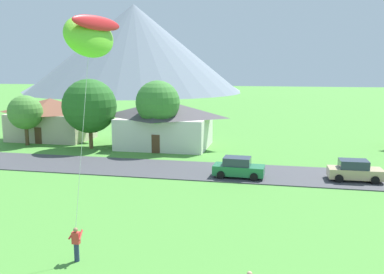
{
  "coord_description": "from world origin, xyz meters",
  "views": [
    {
      "loc": [
        5.83,
        -5.95,
        9.1
      ],
      "look_at": [
        0.12,
        21.34,
        4.37
      ],
      "focal_mm": 38.4,
      "sensor_mm": 36.0,
      "label": 1
    }
  ],
  "objects_px": {
    "tree_near_left": "(90,106)",
    "parked_car_tan_west_end": "(355,171)",
    "tree_center": "(25,112)",
    "parked_car_green_mid_east": "(238,168)",
    "house_leftmost": "(51,118)",
    "kite_flyer_with_kite": "(90,38)",
    "house_right_center": "(165,123)",
    "tree_left_of_center": "(158,103)"
  },
  "relations": [
    {
      "from": "house_right_center",
      "to": "parked_car_tan_west_end",
      "type": "relative_size",
      "value": 2.54
    },
    {
      "from": "house_right_center",
      "to": "tree_center",
      "type": "height_order",
      "value": "tree_center"
    },
    {
      "from": "house_right_center",
      "to": "tree_left_of_center",
      "type": "distance_m",
      "value": 3.7
    },
    {
      "from": "house_leftmost",
      "to": "tree_left_of_center",
      "type": "bearing_deg",
      "value": -15.83
    },
    {
      "from": "tree_left_of_center",
      "to": "kite_flyer_with_kite",
      "type": "height_order",
      "value": "kite_flyer_with_kite"
    },
    {
      "from": "tree_near_left",
      "to": "parked_car_tan_west_end",
      "type": "distance_m",
      "value": 28.47
    },
    {
      "from": "house_right_center",
      "to": "tree_center",
      "type": "relative_size",
      "value": 1.82
    },
    {
      "from": "tree_center",
      "to": "house_right_center",
      "type": "bearing_deg",
      "value": 8.38
    },
    {
      "from": "house_right_center",
      "to": "parked_car_green_mid_east",
      "type": "bearing_deg",
      "value": -51.12
    },
    {
      "from": "house_leftmost",
      "to": "tree_center",
      "type": "height_order",
      "value": "tree_center"
    },
    {
      "from": "tree_near_left",
      "to": "parked_car_tan_west_end",
      "type": "xyz_separation_m",
      "value": [
        26.92,
        -8.37,
        -3.97
      ]
    },
    {
      "from": "house_right_center",
      "to": "tree_left_of_center",
      "type": "bearing_deg",
      "value": -90.26
    },
    {
      "from": "tree_left_of_center",
      "to": "parked_car_tan_west_end",
      "type": "height_order",
      "value": "tree_left_of_center"
    },
    {
      "from": "house_right_center",
      "to": "parked_car_tan_west_end",
      "type": "distance_m",
      "value": 22.02
    },
    {
      "from": "house_right_center",
      "to": "tree_near_left",
      "type": "height_order",
      "value": "tree_near_left"
    },
    {
      "from": "house_right_center",
      "to": "tree_near_left",
      "type": "relative_size",
      "value": 1.37
    },
    {
      "from": "tree_left_of_center",
      "to": "parked_car_tan_west_end",
      "type": "relative_size",
      "value": 1.83
    },
    {
      "from": "house_leftmost",
      "to": "house_right_center",
      "type": "bearing_deg",
      "value": -6.18
    },
    {
      "from": "house_right_center",
      "to": "tree_near_left",
      "type": "bearing_deg",
      "value": -161.31
    },
    {
      "from": "parked_car_tan_west_end",
      "to": "parked_car_green_mid_east",
      "type": "relative_size",
      "value": 0.99
    },
    {
      "from": "house_leftmost",
      "to": "kite_flyer_with_kite",
      "type": "height_order",
      "value": "kite_flyer_with_kite"
    },
    {
      "from": "tree_center",
      "to": "parked_car_green_mid_east",
      "type": "height_order",
      "value": "tree_center"
    },
    {
      "from": "tree_left_of_center",
      "to": "parked_car_tan_west_end",
      "type": "bearing_deg",
      "value": -23.8
    },
    {
      "from": "house_leftmost",
      "to": "parked_car_green_mid_east",
      "type": "relative_size",
      "value": 2.44
    },
    {
      "from": "house_right_center",
      "to": "parked_car_green_mid_east",
      "type": "relative_size",
      "value": 2.52
    },
    {
      "from": "house_right_center",
      "to": "kite_flyer_with_kite",
      "type": "relative_size",
      "value": 0.92
    },
    {
      "from": "tree_center",
      "to": "kite_flyer_with_kite",
      "type": "bearing_deg",
      "value": -50.09
    },
    {
      "from": "parked_car_tan_west_end",
      "to": "parked_car_green_mid_east",
      "type": "bearing_deg",
      "value": -174.43
    },
    {
      "from": "tree_near_left",
      "to": "parked_car_tan_west_end",
      "type": "height_order",
      "value": "tree_near_left"
    },
    {
      "from": "house_right_center",
      "to": "kite_flyer_with_kite",
      "type": "xyz_separation_m",
      "value": [
        3.62,
        -26.21,
        7.71
      ]
    },
    {
      "from": "kite_flyer_with_kite",
      "to": "tree_near_left",
      "type": "bearing_deg",
      "value": 116.25
    },
    {
      "from": "house_leftmost",
      "to": "kite_flyer_with_kite",
      "type": "relative_size",
      "value": 0.89
    },
    {
      "from": "tree_near_left",
      "to": "tree_center",
      "type": "relative_size",
      "value": 1.33
    },
    {
      "from": "house_leftmost",
      "to": "kite_flyer_with_kite",
      "type": "xyz_separation_m",
      "value": [
        19.06,
        -27.88,
        7.78
      ]
    },
    {
      "from": "tree_left_of_center",
      "to": "kite_flyer_with_kite",
      "type": "xyz_separation_m",
      "value": [
        3.63,
        -23.5,
        5.18
      ]
    },
    {
      "from": "tree_left_of_center",
      "to": "parked_car_green_mid_east",
      "type": "xyz_separation_m",
      "value": [
        9.66,
        -9.27,
        -4.47
      ]
    },
    {
      "from": "tree_center",
      "to": "parked_car_green_mid_east",
      "type": "bearing_deg",
      "value": -20.24
    },
    {
      "from": "tree_near_left",
      "to": "kite_flyer_with_kite",
      "type": "xyz_separation_m",
      "value": [
        11.59,
        -23.51,
        5.68
      ]
    },
    {
      "from": "house_leftmost",
      "to": "house_right_center",
      "type": "relative_size",
      "value": 0.97
    },
    {
      "from": "house_right_center",
      "to": "tree_left_of_center",
      "type": "relative_size",
      "value": 1.39
    },
    {
      "from": "house_right_center",
      "to": "parked_car_tan_west_end",
      "type": "height_order",
      "value": "house_right_center"
    },
    {
      "from": "tree_center",
      "to": "kite_flyer_with_kite",
      "type": "distance_m",
      "value": 31.73
    }
  ]
}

